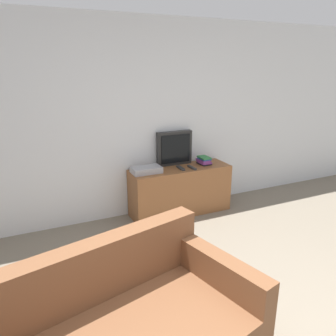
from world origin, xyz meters
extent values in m
cube|color=silver|center=(0.00, 3.03, 1.30)|extent=(9.00, 0.06, 2.60)
cube|color=brown|center=(0.71, 2.76, 0.33)|extent=(1.40, 0.44, 0.66)
cube|color=black|center=(0.70, 2.94, 0.90)|extent=(0.51, 0.08, 0.47)
cube|color=black|center=(0.70, 2.89, 0.90)|extent=(0.43, 0.01, 0.39)
cube|color=brown|center=(-0.93, 0.90, 0.66)|extent=(1.79, 0.59, 0.43)
cube|color=brown|center=(-0.03, 0.71, 0.34)|extent=(0.37, 0.97, 0.68)
cube|color=black|center=(1.09, 2.78, 0.67)|extent=(0.16, 0.20, 0.02)
cube|color=#7A3884|center=(1.09, 2.77, 0.69)|extent=(0.16, 0.20, 0.02)
cube|color=#7A3884|center=(1.07, 2.77, 0.72)|extent=(0.13, 0.21, 0.03)
cube|color=#23478E|center=(1.09, 2.76, 0.74)|extent=(0.14, 0.19, 0.02)
cube|color=#2D753D|center=(1.08, 2.76, 0.76)|extent=(0.14, 0.20, 0.02)
cube|color=#2D2D2D|center=(0.69, 2.72, 0.67)|extent=(0.06, 0.20, 0.02)
cube|color=#2D2D2D|center=(0.84, 2.67, 0.67)|extent=(0.04, 0.20, 0.02)
cube|color=#99999E|center=(0.21, 2.76, 0.70)|extent=(0.38, 0.23, 0.08)
camera|label=1|loc=(-1.23, -1.05, 1.99)|focal=35.00mm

